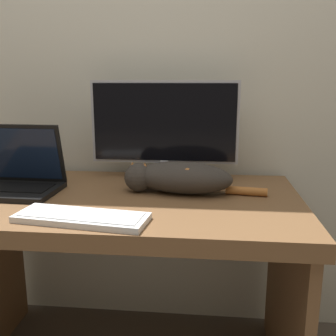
# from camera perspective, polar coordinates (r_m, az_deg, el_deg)

# --- Properties ---
(wall_back) EXTENTS (6.40, 0.06, 2.60)m
(wall_back) POSITION_cam_1_polar(r_m,az_deg,el_deg) (1.86, -3.83, 16.29)
(wall_back) COLOR beige
(wall_back) RESTS_ON ground_plane
(desk) EXTENTS (1.32, 0.76, 0.76)m
(desk) POSITION_cam_1_polar(r_m,az_deg,el_deg) (1.55, -6.16, -10.01)
(desk) COLOR brown
(desk) RESTS_ON ground_plane
(monitor) EXTENTS (0.63, 0.22, 0.43)m
(monitor) POSITION_cam_1_polar(r_m,az_deg,el_deg) (1.68, -0.53, 5.45)
(monitor) COLOR #B2B2B7
(monitor) RESTS_ON desk
(laptop) EXTENTS (0.31, 0.26, 0.26)m
(laptop) POSITION_cam_1_polar(r_m,az_deg,el_deg) (1.64, -20.69, -1.46)
(laptop) COLOR black
(laptop) RESTS_ON desk
(external_keyboard) EXTENTS (0.43, 0.20, 0.02)m
(external_keyboard) POSITION_cam_1_polar(r_m,az_deg,el_deg) (1.26, -12.41, -7.01)
(external_keyboard) COLOR white
(external_keyboard) RESTS_ON desk
(cat) EXTENTS (0.55, 0.22, 0.12)m
(cat) POSITION_cam_1_polar(r_m,az_deg,el_deg) (1.51, 1.41, -1.30)
(cat) COLOR #332D28
(cat) RESTS_ON desk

